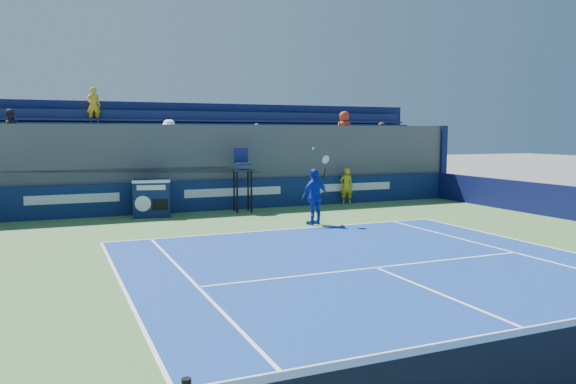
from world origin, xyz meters
name	(u,v)px	position (x,y,z in m)	size (l,w,h in m)	color
ball_person	(346,186)	(4.95, 16.73, 0.79)	(0.57, 0.37, 1.56)	gold
back_hoarding	(233,195)	(0.00, 17.10, 0.60)	(20.40, 0.21, 1.20)	#0D1E4D
match_clock	(152,197)	(-3.35, 16.28, 0.74)	(1.44, 0.97, 1.40)	#0E1D49
umpire_chair	(242,173)	(0.12, 16.29, 1.53)	(0.77, 0.77, 2.48)	black
tennis_player	(315,197)	(1.37, 12.42, 0.95)	(1.18, 0.73, 2.57)	#152EAE
stadium_seating	(218,161)	(-0.02, 19.15, 1.84)	(21.00, 4.05, 4.94)	#4A4A4E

